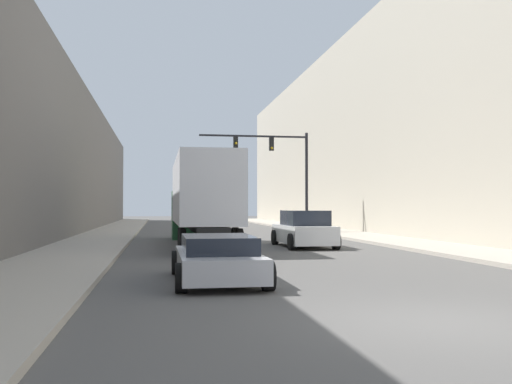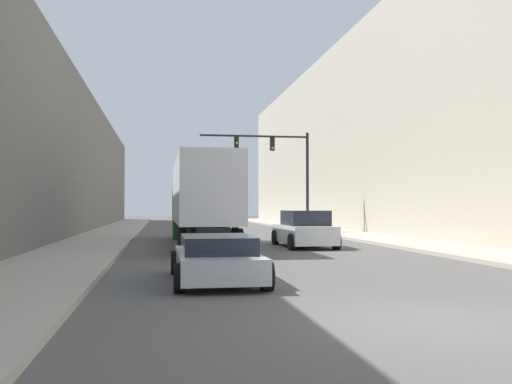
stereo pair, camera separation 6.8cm
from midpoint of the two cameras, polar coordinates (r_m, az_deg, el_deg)
name	(u,v)px [view 2 (the right image)]	position (r m, az deg, el deg)	size (l,w,h in m)	color
ground_plane	(435,323)	(9.59, 17.70, -12.38)	(200.00, 200.00, 0.00)	#565451
sidewalk_right	(331,232)	(40.18, 7.55, -3.95)	(3.39, 80.00, 0.15)	#B2A899
sidewalk_left	(112,233)	(38.56, -14.18, -4.02)	(3.39, 80.00, 0.15)	#B2A899
building_right	(394,130)	(42.11, 13.67, 6.04)	(6.00, 80.00, 14.59)	#BCB29E
building_left	(37,159)	(39.30, -20.98, 3.13)	(6.00, 80.00, 9.81)	#66605B
semi_truck	(201,198)	(26.93, -5.44, -0.61)	(2.44, 13.54, 3.94)	silver
sedan_car	(216,259)	(13.97, -3.84, -6.67)	(2.12, 4.67, 1.13)	#B7B7BC
suv_car	(304,230)	(25.81, 4.90, -3.78)	(2.17, 4.82, 1.65)	silver
traffic_signal_gantry	(283,163)	(38.75, 2.72, 2.91)	(7.45, 0.35, 6.87)	black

